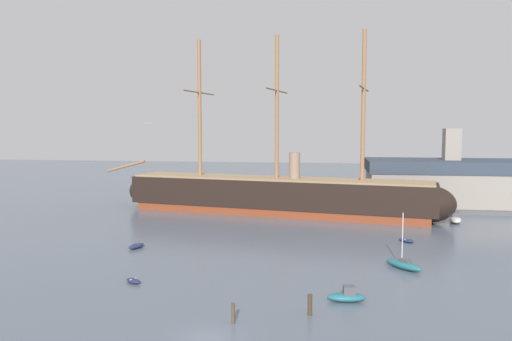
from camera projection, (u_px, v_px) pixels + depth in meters
name	position (u px, v px, depth m)	size (l,w,h in m)	color
ground_plane	(207.00, 339.00, 38.99)	(400.00, 400.00, 0.00)	slate
tall_ship	(277.00, 195.00, 95.40)	(70.67, 19.90, 34.23)	brown
dinghy_foreground_left	(133.00, 281.00, 53.00)	(2.27, 1.87, 0.50)	#1E284C
motorboat_foreground_right	(347.00, 296.00, 47.30)	(3.82, 1.90, 1.55)	#236670
dinghy_mid_left	(136.00, 246.00, 68.26)	(2.09, 3.00, 0.65)	#1E284C
sailboat_mid_right	(404.00, 264.00, 58.28)	(4.51, 4.92, 6.70)	#236670
dinghy_alongside_stern	(406.00, 240.00, 71.91)	(2.48, 2.40, 0.57)	#1E284C
motorboat_far_right	(455.00, 219.00, 86.78)	(2.56, 4.77, 1.91)	silver
motorboat_distant_centre	(295.00, 205.00, 102.13)	(3.05, 4.95, 1.93)	gray
mooring_piling_nearest	(233.00, 313.00, 42.03)	(0.33, 0.33, 1.77)	#4C3D2D
mooring_piling_left_pair	(310.00, 305.00, 43.87)	(0.42, 0.42, 1.89)	#423323
dockside_warehouse_right	(475.00, 184.00, 102.57)	(48.06, 18.84, 16.57)	#565659
seagull_in_flight	(148.00, 123.00, 53.20)	(1.04, 0.41, 0.13)	silver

